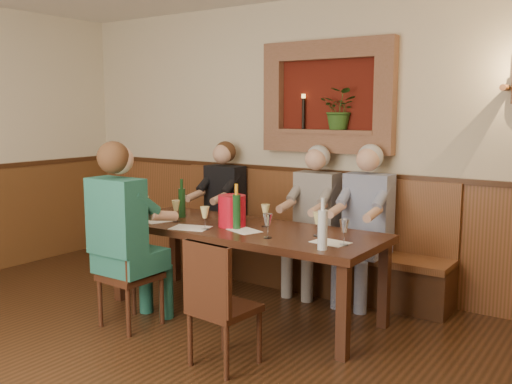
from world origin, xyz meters
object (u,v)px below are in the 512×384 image
person_chair_front (127,251)px  water_bottle (323,229)px  bench (299,253)px  chair_near_left (129,294)px  wine_bottle_green_a (237,211)px  person_bench_right (363,238)px  chair_near_right (223,329)px  person_bench_mid (312,232)px  wine_bottle_green_b (182,202)px  dining_table (243,236)px  person_bench_left (220,220)px  spittoon_bucket (232,211)px

person_chair_front → water_bottle: 1.59m
water_bottle → bench: bearing=126.2°
chair_near_left → wine_bottle_green_a: size_ratio=2.43×
person_bench_right → person_chair_front: size_ratio=0.96×
chair_near_right → person_chair_front: (-1.06, 0.13, 0.37)m
bench → wine_bottle_green_a: 1.18m
person_chair_front → wine_bottle_green_a: (0.57, 0.68, 0.28)m
person_bench_mid → water_bottle: 1.40m
person_bench_mid → chair_near_right: bearing=-80.8°
wine_bottle_green_b → wine_bottle_green_a: bearing=-10.8°
water_bottle → chair_near_left: bearing=-163.2°
chair_near_left → water_bottle: 1.69m
bench → chair_near_left: bearing=-108.5°
chair_near_right → wine_bottle_green_b: (-1.21, 0.95, 0.64)m
wine_bottle_green_a → chair_near_left: bearing=-130.4°
dining_table → person_bench_mid: 0.87m
chair_near_left → person_bench_mid: size_ratio=0.65×
person_bench_left → wine_bottle_green_b: size_ratio=3.96×
bench → person_bench_left: bearing=-173.4°
person_chair_front → person_bench_left: bearing=101.6°
water_bottle → person_chair_front: bearing=-162.9°
person_chair_front → chair_near_left: bearing=99.9°
person_chair_front → spittoon_bucket: person_chair_front is taller
chair_near_left → person_chair_front: 0.36m
person_bench_mid → wine_bottle_green_b: bearing=-139.5°
person_bench_mid → bench: bearing=152.7°
chair_near_right → person_bench_left: bearing=133.5°
wine_bottle_green_a → wine_bottle_green_b: bearing=169.2°
person_chair_front → water_bottle: person_chair_front is taller
bench → person_chair_front: person_chair_front is taller
bench → chair_near_left: bench is taller
person_bench_right → person_chair_front: bearing=-128.9°
dining_table → person_chair_front: bearing=-126.4°
chair_near_right → person_chair_front: bearing=177.9°
person_chair_front → dining_table: bearing=53.6°
person_bench_left → water_bottle: person_bench_left is taller
spittoon_bucket → water_bottle: water_bottle is taller
bench → spittoon_bucket: 1.12m
person_bench_left → spittoon_bucket: 1.23m
person_bench_mid → water_bottle: size_ratio=3.77×
dining_table → person_bench_left: (-0.90, 0.84, -0.10)m
chair_near_right → spittoon_bucket: 1.22m
chair_near_right → wine_bottle_green_b: wine_bottle_green_b is taller
wine_bottle_green_a → person_bench_right: bearing=52.0°
person_bench_right → wine_bottle_green_b: bearing=-151.4°
bench → person_bench_mid: (0.20, -0.10, 0.25)m
chair_near_right → wine_bottle_green_a: 1.15m
bench → person_bench_mid: 0.34m
chair_near_left → wine_bottle_green_b: bearing=103.7°
spittoon_bucket → wine_bottle_green_a: wine_bottle_green_a is taller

